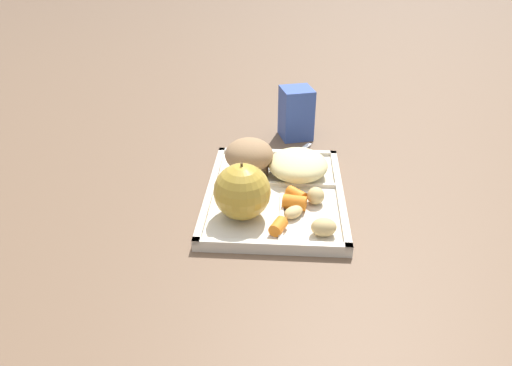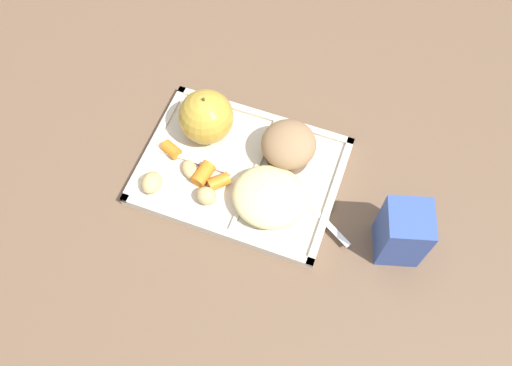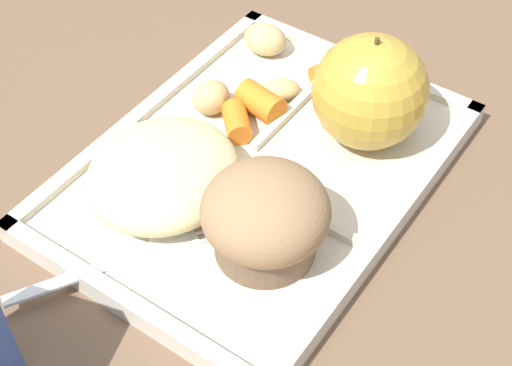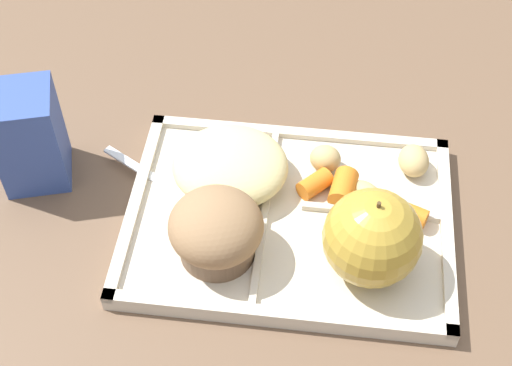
{
  "view_description": "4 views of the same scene",
  "coord_description": "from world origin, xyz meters",
  "px_view_note": "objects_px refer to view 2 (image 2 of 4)",
  "views": [
    {
      "loc": [
        -0.72,
        -0.01,
        0.44
      ],
      "look_at": [
        0.01,
        0.03,
        0.02
      ],
      "focal_mm": 34.32,
      "sensor_mm": 36.0,
      "label": 1
    },
    {
      "loc": [
        0.16,
        -0.38,
        0.76
      ],
      "look_at": [
        0.03,
        -0.02,
        0.02
      ],
      "focal_mm": 37.24,
      "sensor_mm": 36.0,
      "label": 2
    },
    {
      "loc": [
        0.34,
        0.23,
        0.44
      ],
      "look_at": [
        0.04,
        0.03,
        0.05
      ],
      "focal_mm": 54.23,
      "sensor_mm": 36.0,
      "label": 3
    },
    {
      "loc": [
        -0.02,
        0.45,
        0.59
      ],
      "look_at": [
        0.03,
        -0.01,
        0.05
      ],
      "focal_mm": 52.51,
      "sensor_mm": 36.0,
      "label": 4
    }
  ],
  "objects_px": {
    "green_apple": "(206,117)",
    "milk_carton": "(403,232)",
    "lunch_tray": "(241,172)",
    "plastic_fork": "(308,204)",
    "bran_muffin": "(288,146)"
  },
  "relations": [
    {
      "from": "green_apple",
      "to": "milk_carton",
      "type": "bearing_deg",
      "value": -14.15
    },
    {
      "from": "green_apple",
      "to": "lunch_tray",
      "type": "bearing_deg",
      "value": -32.77
    },
    {
      "from": "lunch_tray",
      "to": "milk_carton",
      "type": "relative_size",
      "value": 2.88
    },
    {
      "from": "plastic_fork",
      "to": "milk_carton",
      "type": "relative_size",
      "value": 1.33
    },
    {
      "from": "lunch_tray",
      "to": "green_apple",
      "type": "relative_size",
      "value": 3.36
    },
    {
      "from": "lunch_tray",
      "to": "green_apple",
      "type": "bearing_deg",
      "value": 147.23
    },
    {
      "from": "plastic_fork",
      "to": "milk_carton",
      "type": "height_order",
      "value": "milk_carton"
    },
    {
      "from": "milk_carton",
      "to": "plastic_fork",
      "type": "bearing_deg",
      "value": 157.26
    },
    {
      "from": "lunch_tray",
      "to": "plastic_fork",
      "type": "distance_m",
      "value": 0.12
    },
    {
      "from": "milk_carton",
      "to": "lunch_tray",
      "type": "bearing_deg",
      "value": 155.83
    },
    {
      "from": "lunch_tray",
      "to": "milk_carton",
      "type": "bearing_deg",
      "value": -7.88
    },
    {
      "from": "plastic_fork",
      "to": "lunch_tray",
      "type": "bearing_deg",
      "value": 170.43
    },
    {
      "from": "lunch_tray",
      "to": "bran_muffin",
      "type": "distance_m",
      "value": 0.09
    },
    {
      "from": "lunch_tray",
      "to": "bran_muffin",
      "type": "height_order",
      "value": "bran_muffin"
    },
    {
      "from": "green_apple",
      "to": "plastic_fork",
      "type": "relative_size",
      "value": 0.65
    }
  ]
}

